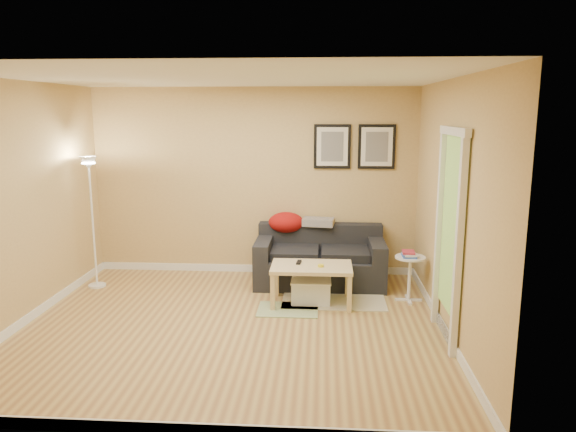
{
  "coord_description": "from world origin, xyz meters",
  "views": [
    {
      "loc": [
        0.96,
        -5.4,
        2.28
      ],
      "look_at": [
        0.55,
        0.85,
        1.05
      ],
      "focal_mm": 33.53,
      "sensor_mm": 36.0,
      "label": 1
    }
  ],
  "objects_px": {
    "sofa": "(320,256)",
    "book_stack": "(409,254)",
    "coffee_table": "(311,285)",
    "storage_bin": "(311,291)",
    "floor_lamp": "(93,226)",
    "side_table": "(409,279)"
  },
  "relations": [
    {
      "from": "sofa",
      "to": "book_stack",
      "type": "distance_m",
      "value": 1.25
    },
    {
      "from": "coffee_table",
      "to": "book_stack",
      "type": "height_order",
      "value": "book_stack"
    },
    {
      "from": "sofa",
      "to": "book_stack",
      "type": "bearing_deg",
      "value": -29.91
    },
    {
      "from": "storage_bin",
      "to": "floor_lamp",
      "type": "bearing_deg",
      "value": 171.45
    },
    {
      "from": "coffee_table",
      "to": "book_stack",
      "type": "relative_size",
      "value": 4.42
    },
    {
      "from": "storage_bin",
      "to": "side_table",
      "type": "relative_size",
      "value": 0.86
    },
    {
      "from": "sofa",
      "to": "coffee_table",
      "type": "relative_size",
      "value": 1.78
    },
    {
      "from": "side_table",
      "to": "coffee_table",
      "type": "bearing_deg",
      "value": -171.48
    },
    {
      "from": "coffee_table",
      "to": "side_table",
      "type": "relative_size",
      "value": 1.71
    },
    {
      "from": "sofa",
      "to": "side_table",
      "type": "xyz_separation_m",
      "value": [
        1.09,
        -0.61,
        -0.1
      ]
    },
    {
      "from": "coffee_table",
      "to": "book_stack",
      "type": "xyz_separation_m",
      "value": [
        1.17,
        0.17,
        0.35
      ]
    },
    {
      "from": "floor_lamp",
      "to": "coffee_table",
      "type": "bearing_deg",
      "value": -9.19
    },
    {
      "from": "storage_bin",
      "to": "side_table",
      "type": "height_order",
      "value": "side_table"
    },
    {
      "from": "storage_bin",
      "to": "book_stack",
      "type": "height_order",
      "value": "book_stack"
    },
    {
      "from": "book_stack",
      "to": "sofa",
      "type": "bearing_deg",
      "value": 159.82
    },
    {
      "from": "coffee_table",
      "to": "storage_bin",
      "type": "relative_size",
      "value": 2.0
    },
    {
      "from": "side_table",
      "to": "sofa",
      "type": "bearing_deg",
      "value": 150.68
    },
    {
      "from": "storage_bin",
      "to": "side_table",
      "type": "distance_m",
      "value": 1.2
    },
    {
      "from": "coffee_table",
      "to": "floor_lamp",
      "type": "relative_size",
      "value": 0.55
    },
    {
      "from": "storage_bin",
      "to": "floor_lamp",
      "type": "xyz_separation_m",
      "value": [
        -2.83,
        0.43,
        0.67
      ]
    },
    {
      "from": "floor_lamp",
      "to": "side_table",
      "type": "bearing_deg",
      "value": -4.01
    },
    {
      "from": "book_stack",
      "to": "coffee_table",
      "type": "bearing_deg",
      "value": -161.87
    }
  ]
}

